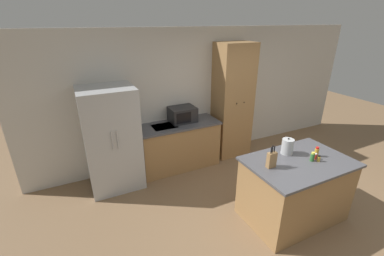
% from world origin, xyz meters
% --- Properties ---
extents(ground_plane, '(14.00, 14.00, 0.00)m').
position_xyz_m(ground_plane, '(0.00, 0.00, 0.00)').
color(ground_plane, '#846647').
extents(wall_back, '(7.20, 0.06, 2.60)m').
position_xyz_m(wall_back, '(0.00, 2.33, 1.30)').
color(wall_back, beige).
rests_on(wall_back, ground_plane).
extents(refrigerator, '(0.86, 0.76, 1.75)m').
position_xyz_m(refrigerator, '(-2.10, 1.93, 0.88)').
color(refrigerator, '#B7BABC').
rests_on(refrigerator, ground_plane).
extents(back_counter, '(1.56, 0.63, 0.91)m').
position_xyz_m(back_counter, '(-0.86, 2.00, 0.46)').
color(back_counter, '#9E7547').
rests_on(back_counter, ground_plane).
extents(pantry_cabinet, '(0.73, 0.54, 2.33)m').
position_xyz_m(pantry_cabinet, '(0.37, 2.04, 1.16)').
color(pantry_cabinet, '#9E7547').
rests_on(pantry_cabinet, ground_plane).
extents(kitchen_island, '(1.44, 0.95, 0.94)m').
position_xyz_m(kitchen_island, '(0.07, -0.03, 0.47)').
color(kitchen_island, '#9E7547').
rests_on(kitchen_island, ground_plane).
extents(microwave, '(0.48, 0.39, 0.28)m').
position_xyz_m(microwave, '(-0.73, 2.09, 1.05)').
color(microwave, '#232326').
rests_on(microwave, back_counter).
extents(knife_block, '(0.12, 0.06, 0.31)m').
position_xyz_m(knife_block, '(-0.40, 0.02, 1.05)').
color(knife_block, '#9E7547').
rests_on(knife_block, kitchen_island).
extents(spice_bottle_tall_dark, '(0.04, 0.04, 0.09)m').
position_xyz_m(spice_bottle_tall_dark, '(0.30, -0.09, 0.98)').
color(spice_bottle_tall_dark, '#B2281E').
rests_on(spice_bottle_tall_dark, kitchen_island).
extents(spice_bottle_short_red, '(0.06, 0.06, 0.13)m').
position_xyz_m(spice_bottle_short_red, '(0.22, -0.10, 1.00)').
color(spice_bottle_short_red, '#337033').
rests_on(spice_bottle_short_red, kitchen_island).
extents(spice_bottle_amber_oil, '(0.04, 0.04, 0.09)m').
position_xyz_m(spice_bottle_amber_oil, '(0.29, -0.15, 0.98)').
color(spice_bottle_amber_oil, gold).
rests_on(spice_bottle_amber_oil, kitchen_island).
extents(spice_bottle_green_herb, '(0.06, 0.06, 0.14)m').
position_xyz_m(spice_bottle_green_herb, '(0.38, -0.04, 1.00)').
color(spice_bottle_green_herb, gold).
rests_on(spice_bottle_green_herb, kitchen_island).
extents(kettle, '(0.16, 0.16, 0.25)m').
position_xyz_m(kettle, '(0.06, 0.20, 1.05)').
color(kettle, '#B2B5B7').
rests_on(kettle, kitchen_island).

